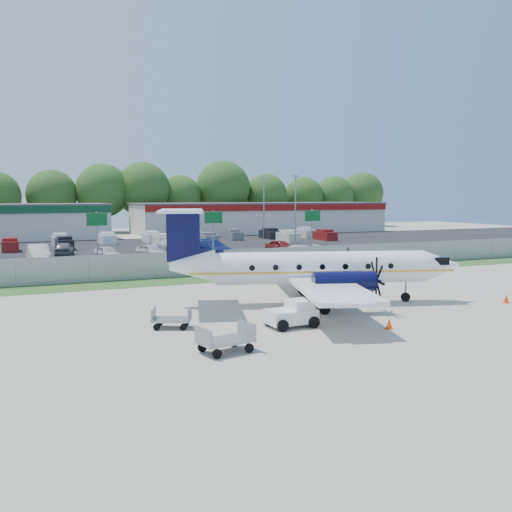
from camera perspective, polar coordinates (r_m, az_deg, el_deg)
name	(u,v)px	position (r m, az deg, el deg)	size (l,w,h in m)	color
ground	(297,304)	(33.79, 4.16, -4.86)	(170.00, 170.00, 0.00)	#B3A998
grass_verge	(225,278)	(44.58, -3.14, -2.19)	(170.00, 4.00, 0.02)	#2D561E
access_road	(197,268)	(51.12, -5.95, -1.16)	(170.00, 8.00, 0.02)	black
parking_lot	(143,248)	(71.27, -11.20, 0.78)	(170.00, 32.00, 0.02)	black
perimeter_fence	(216,262)	(46.31, -4.04, -0.65)	(120.00, 0.06, 1.99)	gray
building_east	(261,217)	(100.36, 0.54, 3.87)	(44.40, 12.40, 5.24)	silver
sign_left	(97,227)	(52.78, -15.62, 2.80)	(1.80, 0.26, 5.00)	gray
sign_mid	(213,225)	(55.46, -4.29, 3.15)	(1.80, 0.26, 5.00)	gray
sign_right	(312,222)	(60.07, 5.65, 3.35)	(1.80, 0.26, 5.00)	gray
light_pole_ne	(295,205)	(76.13, 3.96, 5.14)	(0.90, 0.35, 9.09)	gray
light_pole_se	(264,204)	(85.09, 0.78, 5.24)	(0.90, 0.35, 9.09)	gray
tree_line	(100,232)	(104.61, -15.36, 2.30)	(112.00, 6.00, 14.00)	#284E17
aircraft	(315,268)	(33.81, 5.88, -1.16)	(18.26, 17.81, 5.59)	white
pushback_tug	(293,314)	(28.08, 3.70, -5.81)	(2.43, 1.77, 1.29)	white
baggage_cart_near	(172,319)	(28.01, -8.44, -6.24)	(2.13, 1.76, 0.96)	gray
baggage_cart_far	(226,340)	(23.50, -3.05, -8.36)	(2.37, 1.68, 1.14)	gray
cone_nose	(506,299)	(37.28, 23.73, -3.93)	(0.38, 0.38, 0.54)	#FF4108
cone_port_wing	(389,324)	(28.32, 13.16, -6.63)	(0.36, 0.36, 0.51)	#FF4108
cone_starboard_wing	(283,274)	(45.30, 2.77, -1.77)	(0.36, 0.36, 0.51)	#FF4108
road_car_west	(16,279)	(47.83, -22.88, -2.11)	(2.23, 5.48, 1.59)	navy
road_car_mid	(295,261)	(56.23, 3.91, -0.50)	(2.17, 5.33, 1.55)	silver
road_car_east	(480,254)	(67.10, 21.51, 0.15)	(2.08, 5.12, 1.48)	#595B5E
parked_car_a	(39,262)	(59.05, -20.91, -0.57)	(1.80, 5.16, 1.70)	beige
parked_car_b	(107,260)	(59.26, -14.65, -0.35)	(1.63, 4.06, 1.38)	silver
parked_car_c	(151,258)	(60.03, -10.44, -0.18)	(1.69, 4.20, 1.43)	silver
parked_car_d	(213,255)	(61.88, -4.33, 0.09)	(2.29, 5.63, 1.63)	navy
parked_car_e	(281,252)	(64.72, 2.48, 0.36)	(1.67, 4.15, 1.41)	maroon
parked_car_f	(64,256)	(64.13, -18.62, 0.00)	(1.80, 4.47, 1.52)	#595B5E
parked_car_g	(168,252)	(66.09, -8.80, 0.41)	(2.17, 5.33, 1.55)	silver
far_parking_rows	(135,245)	(76.14, -12.04, 1.08)	(56.00, 10.00, 1.60)	gray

